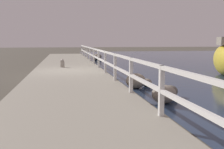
{
  "coord_description": "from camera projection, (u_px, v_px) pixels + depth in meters",
  "views": [
    {
      "loc": [
        -0.2,
        -13.74,
        1.82
      ],
      "look_at": [
        1.63,
        -3.74,
        0.51
      ],
      "focal_mm": 42.0,
      "sensor_mm": 36.0,
      "label": 1
    }
  ],
  "objects": [
    {
      "name": "boulder_water_edge",
      "position": [
        164.0,
        94.0,
        7.65
      ],
      "size": [
        0.73,
        0.65,
        0.54
      ],
      "color": "gray",
      "rests_on": "ground"
    },
    {
      "name": "boulder_upstream",
      "position": [
        170.0,
        91.0,
        8.52
      ],
      "size": [
        0.51,
        0.46,
        0.39
      ],
      "color": "#666056",
      "rests_on": "ground"
    },
    {
      "name": "boulder_near_dock",
      "position": [
        96.0,
        57.0,
        25.01
      ],
      "size": [
        0.69,
        0.62,
        0.52
      ],
      "color": "gray",
      "rests_on": "ground"
    },
    {
      "name": "dock_walkway",
      "position": [
        69.0,
        73.0,
        13.66
      ],
      "size": [
        3.7,
        36.0,
        0.28
      ],
      "color": "gray",
      "rests_on": "ground"
    },
    {
      "name": "boulder_downstream",
      "position": [
        98.0,
        57.0,
        25.66
      ],
      "size": [
        0.74,
        0.66,
        0.55
      ],
      "color": "slate",
      "rests_on": "ground"
    },
    {
      "name": "boulder_mid_strip",
      "position": [
        147.0,
        83.0,
        10.47
      ],
      "size": [
        0.43,
        0.38,
        0.32
      ],
      "color": "gray",
      "rests_on": "ground"
    },
    {
      "name": "ground_plane",
      "position": [
        69.0,
        76.0,
        13.68
      ],
      "size": [
        120.0,
        120.0,
        0.0
      ],
      "primitive_type": "plane",
      "color": "#4C473D"
    },
    {
      "name": "railing",
      "position": [
        102.0,
        57.0,
        13.86
      ],
      "size": [
        0.1,
        32.5,
        1.05
      ],
      "color": "white",
      "rests_on": "dock_walkway"
    },
    {
      "name": "boulder_far_strip",
      "position": [
        136.0,
        81.0,
        10.07
      ],
      "size": [
        0.77,
        0.69,
        0.58
      ],
      "color": "gray",
      "rests_on": "ground"
    },
    {
      "name": "mooring_bollard",
      "position": [
        62.0,
        63.0,
        15.31
      ],
      "size": [
        0.24,
        0.24,
        0.48
      ],
      "color": "gray",
      "rests_on": "dock_walkway"
    }
  ]
}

